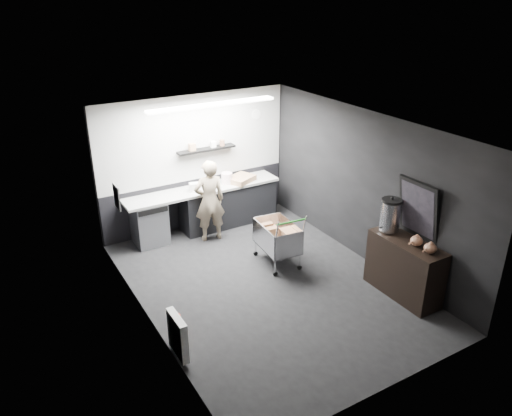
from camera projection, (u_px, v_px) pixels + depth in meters
floor at (267, 285)px, 8.34m from camera, size 5.50×5.50×0.00m
ceiling at (268, 127)px, 7.23m from camera, size 5.50×5.50×0.00m
wall_back at (195, 162)px, 9.95m from camera, size 5.50×0.00×5.50m
wall_front at (395, 299)px, 5.63m from camera, size 5.50×0.00×5.50m
wall_left at (144, 242)px, 6.86m from camera, size 0.00×5.50×5.50m
wall_right at (365, 187)px, 8.71m from camera, size 0.00×5.50×5.50m
kitchen_wall_panel at (194, 138)px, 9.73m from camera, size 3.95×0.02×1.70m
dado_panel at (198, 201)px, 10.28m from camera, size 3.95×0.02×1.00m
floating_shelf at (206, 149)px, 9.83m from camera, size 1.20×0.22×0.04m
wall_clock at (256, 114)px, 10.24m from camera, size 0.20×0.03×0.20m
poster at (117, 197)px, 7.81m from camera, size 0.02×0.30×0.40m
poster_red_band at (116, 193)px, 7.78m from camera, size 0.02×0.22×0.10m
radiator at (178, 335)px, 6.59m from camera, size 0.10×0.50×0.60m
ceiling_strip at (212, 105)px, 8.70m from camera, size 2.40×0.20×0.04m
prep_counter at (210, 207)px, 10.12m from camera, size 3.20×0.61×0.90m
person at (210, 201)px, 9.52m from camera, size 0.65×0.48×1.62m
shopping_cart at (277, 238)px, 8.81m from camera, size 0.64×0.98×1.04m
sideboard at (404, 260)px, 7.88m from camera, size 0.55×1.28×1.91m
fire_extinguisher at (176, 327)px, 6.91m from camera, size 0.15×0.15×0.51m
cardboard_box at (241, 179)px, 10.20m from camera, size 0.66×0.59×0.11m
pink_tub at (227, 178)px, 10.07m from camera, size 0.22×0.22×0.22m
white_container at (194, 187)px, 9.70m from camera, size 0.21×0.18×0.16m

